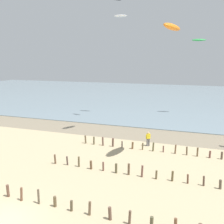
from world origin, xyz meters
TOP-DOWN VIEW (x-y plane):
  - ground_plane at (0.00, 0.00)m, footprint 160.00×160.00m
  - wet_sand_strip at (0.00, 21.82)m, footprint 120.00×6.15m
  - sea at (0.00, 59.89)m, footprint 160.00×70.00m
  - groyne_near at (6.94, 2.49)m, footprint 18.87×0.35m
  - groyne_mid at (5.19, 9.10)m, footprint 14.94×0.35m
  - groyne_far at (6.19, 15.73)m, footprint 17.66×0.32m
  - person_right_flank at (5.39, 17.30)m, footprint 0.49×0.38m
  - kite_aloft_1 at (-3.05, 32.63)m, footprint 2.29×1.06m
  - kite_aloft_2 at (9.65, 37.30)m, footprint 2.50×1.19m
  - kite_aloft_4 at (8.07, 13.29)m, footprint 1.88×3.60m

SIDE VIEW (x-z plane):
  - ground_plane at x=0.00m, z-range 0.00..0.00m
  - wet_sand_strip at x=0.00m, z-range 0.00..0.01m
  - sea at x=0.00m, z-range 0.00..0.10m
  - groyne_mid at x=5.19m, z-range -0.08..0.97m
  - groyne_far at x=6.19m, z-range -0.07..0.96m
  - groyne_near at x=6.94m, z-range -0.09..0.98m
  - person_right_flank at x=5.39m, z-range 0.06..1.77m
  - kite_aloft_4 at x=8.07m, z-range 12.26..13.16m
  - kite_aloft_2 at x=9.65m, z-range 12.93..13.47m
  - kite_aloft_1 at x=-3.05m, z-range 16.89..17.34m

